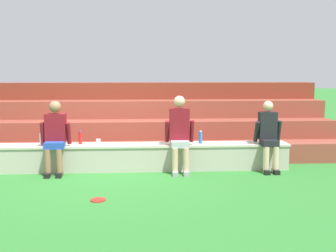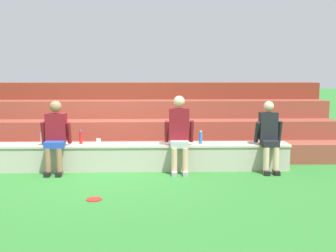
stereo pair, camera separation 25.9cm
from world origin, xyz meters
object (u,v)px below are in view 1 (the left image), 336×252
Objects in this scene: person_far_left at (55,135)px; person_center at (269,135)px; person_left_of_center at (180,132)px; water_bottle_mid_left at (80,138)px; plastic_cup_middle at (98,142)px; water_bottle_mid_right at (200,137)px; water_bottle_near_left at (41,139)px; frisbee at (98,200)px.

person_center is (4.00, -0.02, -0.02)m from person_far_left.
person_center is at bearing -0.25° from person_far_left.
person_left_of_center is 1.91m from water_bottle_mid_left.
person_far_left is 0.81m from plastic_cup_middle.
water_bottle_mid_left reaches higher than water_bottle_mid_right.
person_far_left is at bearing -146.13° from water_bottle_mid_left.
water_bottle_near_left is (-0.30, 0.20, -0.10)m from person_far_left.
water_bottle_near_left reaches higher than water_bottle_mid_right.
water_bottle_near_left is at bearing -173.25° from water_bottle_mid_left.
person_far_left reaches higher than plastic_cup_middle.
water_bottle_near_left is at bearing 146.43° from person_far_left.
frisbee is at bearing -129.08° from person_left_of_center.
frisbee is (0.53, -1.97, -0.62)m from water_bottle_mid_left.
water_bottle_mid_left is (-3.58, 0.30, -0.08)m from person_center.
water_bottle_mid_right is 0.95× the size of water_bottle_mid_left.
person_center reaches higher than frisbee.
person_left_of_center reaches higher than water_bottle_mid_right.
water_bottle_mid_left is at bearing 162.65° from plastic_cup_middle.
person_left_of_center is at bearing 179.97° from person_center.
person_left_of_center is 5.68× the size of water_bottle_near_left.
frisbee is (-1.78, -1.91, -0.62)m from water_bottle_mid_right.
person_far_left is 2.30m from person_left_of_center.
person_center is 3.23m from plastic_cup_middle.
person_center is at bearing -0.03° from person_left_of_center.
person_center is 11.90× the size of plastic_cup_middle.
frisbee is (-1.36, -1.67, -0.76)m from person_left_of_center.
person_far_left reaches higher than person_center.
water_bottle_near_left is 0.72m from water_bottle_mid_left.
person_center is 5.88× the size of frisbee.
water_bottle_mid_right is (2.73, 0.23, -0.11)m from person_far_left.
water_bottle_mid_right is at bearing 1.65° from plastic_cup_middle.
water_bottle_mid_left is at bearing 171.03° from person_left_of_center.
person_center is 5.12× the size of water_bottle_mid_left.
person_far_left is 0.94× the size of person_left_of_center.
plastic_cup_middle is at bearing 176.65° from person_center.
water_bottle_mid_left is at bearing 6.75° from water_bottle_near_left.
water_bottle_near_left is 1.02× the size of water_bottle_mid_right.
person_center reaches higher than water_bottle_near_left.
person_center is 4.30m from water_bottle_near_left.
plastic_cup_middle is at bearing -17.35° from water_bottle_mid_left.
water_bottle_mid_right is at bearing 4.76° from person_far_left.
person_center is (1.69, -0.00, -0.06)m from person_left_of_center.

